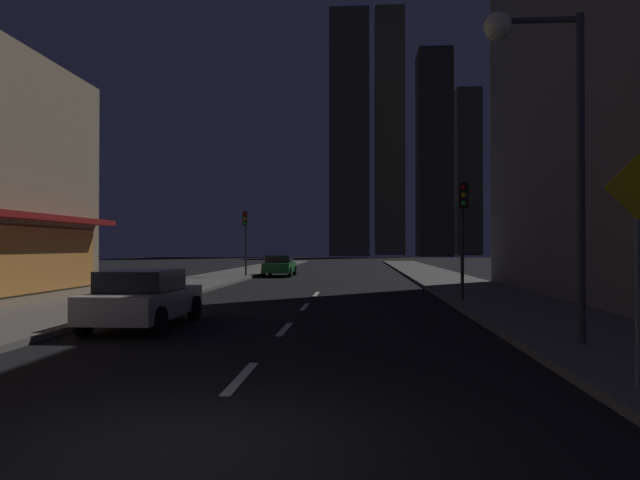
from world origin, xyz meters
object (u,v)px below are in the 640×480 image
car_parked_near (144,298)px  traffic_light_near_right (463,214)px  fire_hydrant_far_left (169,286)px  car_parked_far (280,266)px  street_lamp_right (538,95)px  pedestrian_crossing_sign (638,249)px  traffic_light_far_left (245,229)px

car_parked_near → traffic_light_near_right: bearing=35.1°
fire_hydrant_far_left → car_parked_far: bearing=81.8°
car_parked_far → street_lamp_right: street_lamp_right is taller
car_parked_far → traffic_light_near_right: 20.58m
traffic_light_near_right → pedestrian_crossing_sign: size_ratio=1.33×
car_parked_near → traffic_light_far_left: size_ratio=1.01×
car_parked_near → car_parked_far: bearing=90.0°
fire_hydrant_far_left → pedestrian_crossing_sign: size_ratio=0.21×
street_lamp_right → car_parked_near: bearing=164.4°
traffic_light_far_left → street_lamp_right: (10.88, -24.89, 1.87)m
car_parked_near → fire_hydrant_far_left: size_ratio=6.48×
traffic_light_near_right → street_lamp_right: 9.09m
traffic_light_far_left → pedestrian_crossing_sign: (11.10, -28.46, -1.18)m
street_lamp_right → fire_hydrant_far_left: bearing=135.3°
pedestrian_crossing_sign → street_lamp_right: bearing=93.5°
car_parked_near → fire_hydrant_far_left: (-2.30, 8.66, -0.29)m
street_lamp_right → pedestrian_crossing_sign: (0.22, -3.57, -3.05)m
fire_hydrant_far_left → street_lamp_right: bearing=-44.7°
car_parked_far → fire_hydrant_far_left: size_ratio=6.48×
traffic_light_far_left → pedestrian_crossing_sign: traffic_light_far_left is taller
traffic_light_far_left → street_lamp_right: bearing=-66.4°
car_parked_far → pedestrian_crossing_sign: pedestrian_crossing_sign is taller
car_parked_far → traffic_light_near_right: bearing=-63.6°
traffic_light_far_left → pedestrian_crossing_sign: size_ratio=1.33×
car_parked_near → traffic_light_near_right: size_ratio=1.01×
traffic_light_near_right → traffic_light_far_left: (-11.00, 16.00, 0.00)m
car_parked_far → pedestrian_crossing_sign: size_ratio=1.34×
car_parked_near → car_parked_far: 24.68m
car_parked_near → car_parked_far: size_ratio=1.00×
car_parked_far → traffic_light_far_left: bearing=-129.6°
traffic_light_near_right → street_lamp_right: street_lamp_right is taller
car_parked_far → fire_hydrant_far_left: car_parked_far is taller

